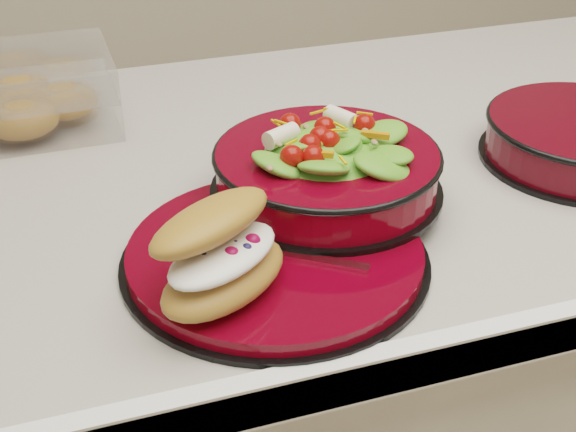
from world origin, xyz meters
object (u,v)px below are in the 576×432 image
object	(u,v)px
dinner_plate	(276,256)
island_counter	(322,414)
pastry_box	(19,96)
fork	(278,253)
croissant	(221,254)
salad_bowl	(327,161)

from	to	relation	value
dinner_plate	island_counter	bearing A→B (deg)	56.79
pastry_box	fork	bearing A→B (deg)	-62.77
island_counter	croissant	world-z (taller)	croissant
salad_bowl	croissant	bearing A→B (deg)	-137.41
dinner_plate	fork	bearing A→B (deg)	-98.46
island_counter	salad_bowl	xyz separation A→B (m)	(-0.05, -0.12, 0.50)
dinner_plate	pastry_box	xyz separation A→B (m)	(-0.22, 0.41, 0.03)
island_counter	pastry_box	xyz separation A→B (m)	(-0.36, 0.20, 0.49)
island_counter	croissant	xyz separation A→B (m)	(-0.20, -0.26, 0.51)
salad_bowl	croissant	xyz separation A→B (m)	(-0.15, -0.14, 0.00)
salad_bowl	fork	distance (m)	0.14
island_counter	dinner_plate	bearing A→B (deg)	-123.21
island_counter	salad_bowl	size ratio (longest dim) A/B	4.92
island_counter	croissant	distance (m)	0.60
salad_bowl	island_counter	bearing A→B (deg)	67.11
salad_bowl	pastry_box	size ratio (longest dim) A/B	1.04
island_counter	fork	distance (m)	0.53
croissant	fork	world-z (taller)	croissant
dinner_plate	croissant	bearing A→B (deg)	-141.74
salad_bowl	pastry_box	xyz separation A→B (m)	(-0.31, 0.32, -0.02)
dinner_plate	pastry_box	bearing A→B (deg)	118.51
dinner_plate	salad_bowl	bearing A→B (deg)	45.62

